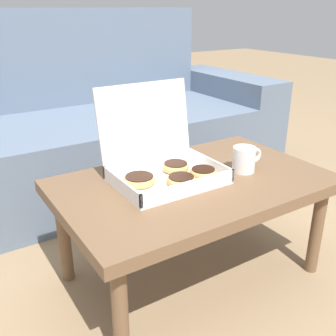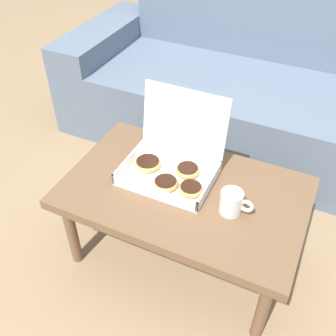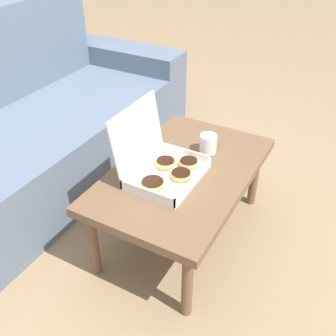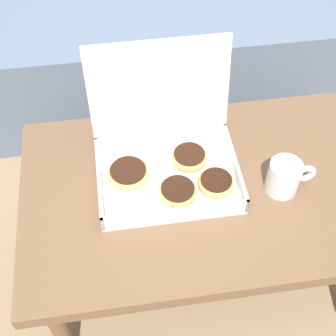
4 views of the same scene
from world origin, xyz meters
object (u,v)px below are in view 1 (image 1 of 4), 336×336
object	(u,v)px
couch	(86,131)
pastry_box	(165,164)
coffee_table	(193,191)
coffee_mug	(245,159)

from	to	relation	value
couch	pastry_box	size ratio (longest dim) A/B	6.05
pastry_box	couch	bearing A→B (deg)	85.30
couch	coffee_table	bearing A→B (deg)	-90.00
couch	coffee_mug	xyz separation A→B (m)	(0.19, -1.02, 0.13)
pastry_box	coffee_mug	distance (m)	0.29
pastry_box	coffee_mug	size ratio (longest dim) A/B	2.88
coffee_mug	coffee_table	bearing A→B (deg)	170.38
couch	coffee_table	size ratio (longest dim) A/B	2.31
coffee_table	pastry_box	world-z (taller)	pastry_box
pastry_box	coffee_mug	bearing A→B (deg)	-19.36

